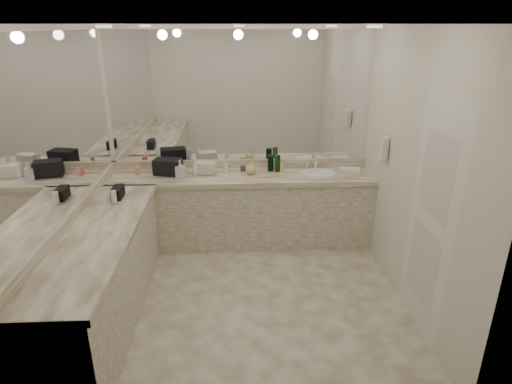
{
  "coord_description": "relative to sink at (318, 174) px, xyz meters",
  "views": [
    {
      "loc": [
        -0.05,
        -3.71,
        2.6
      ],
      "look_at": [
        0.15,
        0.4,
        0.98
      ],
      "focal_mm": 30.0,
      "sensor_mm": 36.0,
      "label": 1
    }
  ],
  "objects": [
    {
      "name": "floor",
      "position": [
        -0.95,
        -1.2,
        -0.9
      ],
      "size": [
        3.2,
        3.2,
        0.0
      ],
      "primitive_type": "plane",
      "color": "beige",
      "rests_on": "ground"
    },
    {
      "name": "ceiling",
      "position": [
        -0.95,
        -1.2,
        1.71
      ],
      "size": [
        3.2,
        3.2,
        0.0
      ],
      "primitive_type": "plane",
      "color": "white",
      "rests_on": "floor"
    },
    {
      "name": "wall_back",
      "position": [
        -0.95,
        0.3,
        0.41
      ],
      "size": [
        3.2,
        0.02,
        2.6
      ],
      "primitive_type": "cube",
      "color": "silver",
      "rests_on": "floor"
    },
    {
      "name": "wall_left",
      "position": [
        -2.55,
        -1.2,
        0.41
      ],
      "size": [
        0.02,
        3.0,
        2.6
      ],
      "primitive_type": "cube",
      "color": "silver",
      "rests_on": "floor"
    },
    {
      "name": "wall_right",
      "position": [
        0.65,
        -1.2,
        0.41
      ],
      "size": [
        0.02,
        3.0,
        2.6
      ],
      "primitive_type": "cube",
      "color": "silver",
      "rests_on": "floor"
    },
    {
      "name": "vanity_back_base",
      "position": [
        -0.95,
        0.0,
        -0.48
      ],
      "size": [
        3.2,
        0.6,
        0.84
      ],
      "primitive_type": "cube",
      "color": "beige",
      "rests_on": "floor"
    },
    {
      "name": "vanity_back_top",
      "position": [
        -0.95,
        -0.01,
        -0.03
      ],
      "size": [
        3.2,
        0.64,
        0.06
      ],
      "primitive_type": "cube",
      "color": "beige",
      "rests_on": "vanity_back_base"
    },
    {
      "name": "vanity_left_base",
      "position": [
        -2.25,
        -1.5,
        -0.48
      ],
      "size": [
        0.6,
        2.4,
        0.84
      ],
      "primitive_type": "cube",
      "color": "beige",
      "rests_on": "floor"
    },
    {
      "name": "vanity_left_top",
      "position": [
        -2.24,
        -1.5,
        -0.03
      ],
      "size": [
        0.64,
        2.42,
        0.06
      ],
      "primitive_type": "cube",
      "color": "beige",
      "rests_on": "vanity_left_base"
    },
    {
      "name": "backsplash_back",
      "position": [
        -0.95,
        0.28,
        0.05
      ],
      "size": [
        3.2,
        0.04,
        0.1
      ],
      "primitive_type": "cube",
      "color": "beige",
      "rests_on": "vanity_back_top"
    },
    {
      "name": "backsplash_left",
      "position": [
        -2.53,
        -1.2,
        0.05
      ],
      "size": [
        0.04,
        3.0,
        0.1
      ],
      "primitive_type": "cube",
      "color": "beige",
      "rests_on": "vanity_left_top"
    },
    {
      "name": "mirror_back",
      "position": [
        -0.95,
        0.29,
        0.88
      ],
      "size": [
        3.12,
        0.01,
        1.55
      ],
      "primitive_type": "cube",
      "color": "white",
      "rests_on": "wall_back"
    },
    {
      "name": "mirror_left",
      "position": [
        -2.54,
        -1.2,
        0.88
      ],
      "size": [
        0.01,
        2.92,
        1.55
      ],
      "primitive_type": "cube",
      "color": "white",
      "rests_on": "wall_left"
    },
    {
      "name": "sink",
      "position": [
        0.0,
        0.0,
        0.0
      ],
      "size": [
        0.44,
        0.44,
        0.03
      ],
      "primitive_type": "cylinder",
      "color": "white",
      "rests_on": "vanity_back_top"
    },
    {
      "name": "faucet",
      "position": [
        0.0,
        0.21,
        0.07
      ],
      "size": [
        0.24,
        0.16,
        0.14
      ],
      "primitive_type": "cube",
      "color": "silver",
      "rests_on": "vanity_back_top"
    },
    {
      "name": "wall_phone",
      "position": [
        0.61,
        -0.5,
        0.46
      ],
      "size": [
        0.06,
        0.1,
        0.24
      ],
      "primitive_type": "cube",
      "color": "white",
      "rests_on": "wall_right"
    },
    {
      "name": "door",
      "position": [
        0.64,
        -1.7,
        0.16
      ],
      "size": [
        0.02,
        0.82,
        2.1
      ],
      "primitive_type": "cube",
      "color": "white",
      "rests_on": "wall_right"
    },
    {
      "name": "black_toiletry_bag",
      "position": [
        -1.83,
        0.05,
        0.1
      ],
      "size": [
        0.36,
        0.27,
        0.18
      ],
      "primitive_type": "cube",
      "rotation": [
        0.0,
        0.0,
        -0.21
      ],
      "color": "black",
      "rests_on": "vanity_back_top"
    },
    {
      "name": "black_bag_spill",
      "position": [
        -2.25,
        -0.69,
        0.06
      ],
      "size": [
        0.1,
        0.22,
        0.12
      ],
      "primitive_type": "cube",
      "rotation": [
        0.0,
        0.0,
        0.0
      ],
      "color": "black",
      "rests_on": "vanity_left_top"
    },
    {
      "name": "cream_cosmetic_case",
      "position": [
        -1.38,
        0.05,
        0.07
      ],
      "size": [
        0.26,
        0.2,
        0.14
      ],
      "primitive_type": "cube",
      "rotation": [
        0.0,
        0.0,
        -0.22
      ],
      "color": "beige",
      "rests_on": "vanity_back_top"
    },
    {
      "name": "hand_towel",
      "position": [
        0.4,
        0.04,
        0.02
      ],
      "size": [
        0.26,
        0.2,
        0.04
      ],
      "primitive_type": "cube",
      "rotation": [
        0.0,
        0.0,
        -0.21
      ],
      "color": "white",
      "rests_on": "vanity_back_top"
    },
    {
      "name": "lotion_left",
      "position": [
        -2.25,
        -0.84,
        0.07
      ],
      "size": [
        0.05,
        0.05,
        0.13
      ],
      "primitive_type": "cylinder",
      "color": "white",
      "rests_on": "vanity_left_top"
    },
    {
      "name": "soap_bottle_a",
      "position": [
        -1.5,
        0.03,
        0.11
      ],
      "size": [
        0.09,
        0.09,
        0.2
      ],
      "primitive_type": "imported",
      "rotation": [
        0.0,
        0.0,
        0.11
      ],
      "color": "white",
      "rests_on": "vanity_back_top"
    },
    {
      "name": "soap_bottle_b",
      "position": [
        -1.66,
        -0.09,
        0.11
      ],
      "size": [
        0.12,
        0.12,
        0.22
      ],
      "primitive_type": "imported",
      "rotation": [
        0.0,
        0.0,
        -0.25
      ],
      "color": "silver",
      "rests_on": "vanity_back_top"
    },
    {
      "name": "soap_bottle_c",
      "position": [
        -0.83,
        0.01,
        0.09
      ],
      "size": [
        0.13,
        0.13,
        0.16
      ],
      "primitive_type": "imported",
      "rotation": [
        0.0,
        0.0,
        0.06
      ],
      "color": "#D6C279",
      "rests_on": "vanity_back_top"
    },
    {
      "name": "green_bottle_0",
      "position": [
        -0.58,
        0.13,
        0.11
      ],
      "size": [
        0.07,
        0.07,
        0.2
      ],
      "primitive_type": "cylinder",
      "color": "#145221",
      "rests_on": "vanity_back_top"
    },
    {
      "name": "green_bottle_1",
      "position": [
        -0.57,
        0.14,
        0.1
      ],
      "size": [
        0.07,
        0.07,
        0.18
      ],
      "primitive_type": "cylinder",
      "color": "#145221",
      "rests_on": "vanity_back_top"
    },
    {
      "name": "green_bottle_2",
      "position": [
        -0.49,
        0.11,
        0.11
      ],
      "size": [
        0.07,
        0.07,
        0.2
      ],
      "primitive_type": "cylinder",
      "color": "#145221",
      "rests_on": "vanity_back_top"
    },
    {
      "name": "amenity_bottle_0",
      "position": [
        -0.44,
        0.08,
        0.05
      ],
      "size": [
        0.04,
        0.04,
        0.1
      ],
      "primitive_type": "cylinder",
      "color": "#F2D84C",
      "rests_on": "vanity_back_top"
    },
    {
      "name": "amenity_bottle_1",
      "position": [
        -2.19,
        0.04,
        0.06
      ],
      "size": [
        0.05,
        0.05,
        0.1
      ],
      "primitive_type": "cylinder",
      "color": "#E57F66",
      "rests_on": "vanity_back_top"
    },
    {
      "name": "amenity_bottle_2",
      "position": [
        -2.21,
        0.11,
        0.06
      ],
      "size": [
        0.04,
        0.04,
        0.1
      ],
      "primitive_type": "cylinder",
      "color": "#E57F66",
      "rests_on": "vanity_back_top"
    },
    {
      "name": "amenity_bottle_3",
      "position": [
        -1.13,
        0.07,
        0.07
      ],
      "size": [
        0.04,
        0.04,
        0.13
      ],
      "primitive_type": "cylinder",
      "color": "white",
      "rests_on": "vanity_back_top"
    },
    {
      "name": "amenity_bottle_4",
      "position": [
        -0.92,
        0.14,
        0.04
      ],
      "size": [
        0.06,
        0.06,
        0.07
      ],
      "primitive_type": "cylinder",
      "color": "#3F3F4C",
      "rests_on": "vanity_back_top"
    },
    {
      "name": "amenity_bottle_5",
      "position": [
        -1.77,
        -0.03,
        0.04
      ],
      "size": [
        0.05,
        0.05,
        0.07
      ],
      "primitive_type": "cylinder",
      "color": "silver",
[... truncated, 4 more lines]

